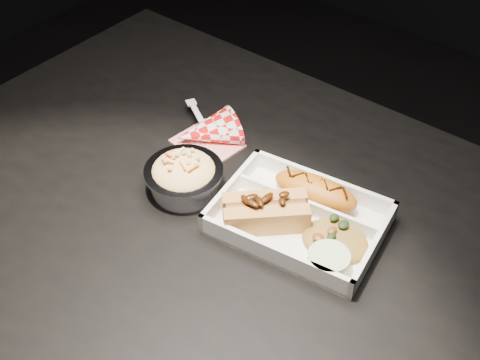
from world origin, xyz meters
name	(u,v)px	position (x,y,z in m)	size (l,w,h in m)	color
dining_table	(238,251)	(0.00, 0.00, 0.66)	(1.20, 0.80, 0.75)	black
food_tray	(299,221)	(0.09, 0.04, 0.76)	(0.27, 0.21, 0.04)	white
fried_pastry	(315,190)	(0.08, 0.09, 0.78)	(0.14, 0.06, 0.04)	#BC6412
hotdog	(266,211)	(0.05, 0.01, 0.78)	(0.13, 0.13, 0.06)	#C18641
fried_rice_mound	(336,236)	(0.16, 0.04, 0.77)	(0.10, 0.08, 0.03)	olive
cupcake_liner	(328,262)	(0.17, -0.01, 0.77)	(0.06, 0.06, 0.03)	beige
foil_coleslaw_cup	(184,175)	(-0.10, -0.01, 0.78)	(0.13, 0.13, 0.07)	silver
napkin_fork	(206,132)	(-0.16, 0.11, 0.77)	(0.16, 0.15, 0.10)	red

